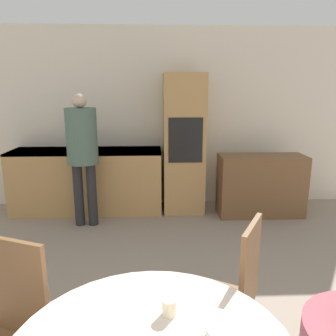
{
  "coord_description": "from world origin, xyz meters",
  "views": [
    {
      "loc": [
        -0.17,
        0.34,
        1.72
      ],
      "look_at": [
        -0.06,
        2.98,
        1.09
      ],
      "focal_mm": 35.0,
      "sensor_mm": 36.0,
      "label": 1
    }
  ],
  "objects_px": {
    "chair_far_right": "(234,289)",
    "bowl_near": "(226,334)",
    "oven_unit": "(184,144)",
    "chair_far_left": "(8,326)",
    "person_standing": "(82,146)",
    "cup": "(169,307)",
    "sideboard": "(261,185)"
  },
  "relations": [
    {
      "from": "chair_far_right",
      "to": "bowl_near",
      "type": "height_order",
      "value": "chair_far_right"
    },
    {
      "from": "chair_far_right",
      "to": "oven_unit",
      "type": "bearing_deg",
      "value": -149.15
    },
    {
      "from": "chair_far_left",
      "to": "person_standing",
      "type": "distance_m",
      "value": 2.61
    },
    {
      "from": "person_standing",
      "to": "cup",
      "type": "height_order",
      "value": "person_standing"
    },
    {
      "from": "sideboard",
      "to": "chair_far_right",
      "type": "height_order",
      "value": "chair_far_right"
    },
    {
      "from": "cup",
      "to": "bowl_near",
      "type": "distance_m",
      "value": 0.27
    },
    {
      "from": "sideboard",
      "to": "bowl_near",
      "type": "bearing_deg",
      "value": -110.43
    },
    {
      "from": "chair_far_left",
      "to": "cup",
      "type": "relative_size",
      "value": 12.84
    },
    {
      "from": "chair_far_left",
      "to": "bowl_near",
      "type": "height_order",
      "value": "chair_far_left"
    },
    {
      "from": "chair_far_left",
      "to": "cup",
      "type": "distance_m",
      "value": 0.88
    },
    {
      "from": "person_standing",
      "to": "chair_far_right",
      "type": "bearing_deg",
      "value": -59.09
    },
    {
      "from": "cup",
      "to": "chair_far_left",
      "type": "bearing_deg",
      "value": 166.27
    },
    {
      "from": "bowl_near",
      "to": "chair_far_right",
      "type": "bearing_deg",
      "value": 72.76
    },
    {
      "from": "chair_far_left",
      "to": "person_standing",
      "type": "xyz_separation_m",
      "value": [
        -0.13,
        2.56,
        0.5
      ]
    },
    {
      "from": "oven_unit",
      "to": "cup",
      "type": "bearing_deg",
      "value": -96.09
    },
    {
      "from": "oven_unit",
      "to": "cup",
      "type": "distance_m",
      "value": 3.32
    },
    {
      "from": "person_standing",
      "to": "sideboard",
      "type": "bearing_deg",
      "value": 6.67
    },
    {
      "from": "chair_far_right",
      "to": "cup",
      "type": "bearing_deg",
      "value": -12.13
    },
    {
      "from": "oven_unit",
      "to": "chair_far_right",
      "type": "height_order",
      "value": "oven_unit"
    },
    {
      "from": "sideboard",
      "to": "cup",
      "type": "bearing_deg",
      "value": -114.96
    },
    {
      "from": "chair_far_right",
      "to": "chair_far_left",
      "type": "bearing_deg",
      "value": -48.2
    },
    {
      "from": "chair_far_left",
      "to": "chair_far_right",
      "type": "bearing_deg",
      "value": 34.66
    },
    {
      "from": "person_standing",
      "to": "bowl_near",
      "type": "distance_m",
      "value": 3.16
    },
    {
      "from": "cup",
      "to": "sideboard",
      "type": "bearing_deg",
      "value": 65.04
    },
    {
      "from": "chair_far_left",
      "to": "bowl_near",
      "type": "distance_m",
      "value": 1.13
    },
    {
      "from": "sideboard",
      "to": "bowl_near",
      "type": "relative_size",
      "value": 7.14
    },
    {
      "from": "chair_far_left",
      "to": "bowl_near",
      "type": "relative_size",
      "value": 6.0
    },
    {
      "from": "chair_far_right",
      "to": "cup",
      "type": "relative_size",
      "value": 12.84
    },
    {
      "from": "sideboard",
      "to": "chair_far_left",
      "type": "xyz_separation_m",
      "value": [
        -2.23,
        -2.84,
        0.11
      ]
    },
    {
      "from": "chair_far_left",
      "to": "person_standing",
      "type": "bearing_deg",
      "value": 115.34
    },
    {
      "from": "cup",
      "to": "chair_far_right",
      "type": "bearing_deg",
      "value": 48.36
    },
    {
      "from": "sideboard",
      "to": "chair_far_right",
      "type": "xyz_separation_m",
      "value": [
        -1.0,
        -2.57,
        0.11
      ]
    }
  ]
}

